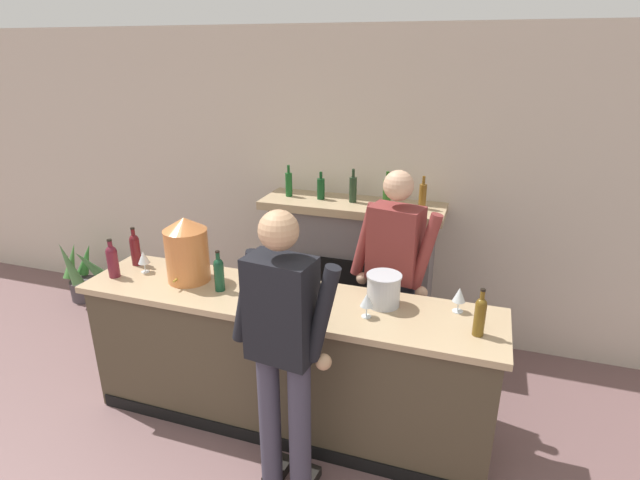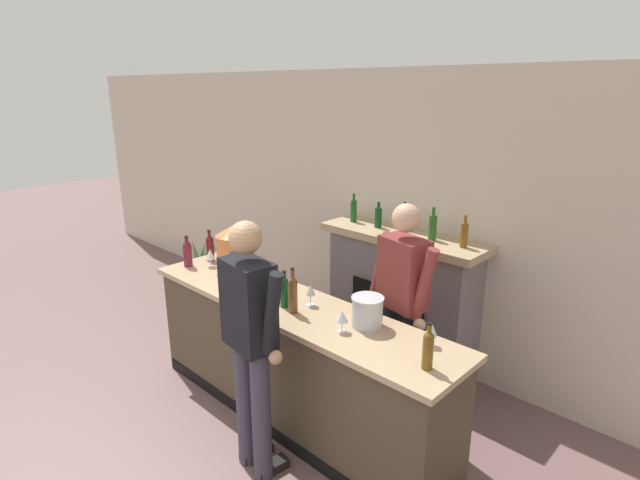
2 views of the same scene
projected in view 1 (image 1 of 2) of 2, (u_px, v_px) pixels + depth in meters
wall_back_panel at (337, 186)px, 4.58m from camera, size 12.00×0.07×2.75m
bar_counter at (285, 361)px, 3.48m from camera, size 2.86×0.64×1.01m
fireplace_stone at (351, 270)px, 4.54m from camera, size 1.58×0.52×1.61m
potted_plant_corner at (82, 274)px, 5.34m from camera, size 0.39×0.40×0.70m
person_customer at (283, 350)px, 2.73m from camera, size 0.66×0.34×1.81m
person_bartender at (393, 278)px, 3.61m from camera, size 0.65×0.36×1.79m
copper_dispenser at (187, 249)px, 3.48m from camera, size 0.31×0.34×0.47m
ice_bucket_steel at (384, 290)px, 3.18m from camera, size 0.22×0.22×0.21m
wine_bottle_merlot_tall at (219, 273)px, 3.36m from camera, size 0.07×0.07×0.29m
wine_bottle_rose_blush at (112, 260)px, 3.57m from camera, size 0.08×0.08×0.29m
wine_bottle_burgundy_dark at (135, 248)px, 3.77m from camera, size 0.07×0.07×0.30m
wine_bottle_cabernet_heavy at (296, 286)px, 3.13m from camera, size 0.07×0.07×0.35m
wine_bottle_riesling_slim at (279, 284)px, 3.20m from camera, size 0.07×0.07×0.28m
wine_bottle_chardonnay_pale at (480, 315)px, 2.83m from camera, size 0.07×0.07×0.29m
wine_glass_back_row at (144, 258)px, 3.64m from camera, size 0.09×0.09×0.17m
wine_glass_front_left at (459, 295)px, 3.09m from camera, size 0.08×0.08×0.17m
wine_glass_near_bucket at (367, 301)px, 3.03m from camera, size 0.08×0.08×0.16m
wine_glass_mid_counter at (306, 279)px, 3.30m from camera, size 0.07×0.07×0.17m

